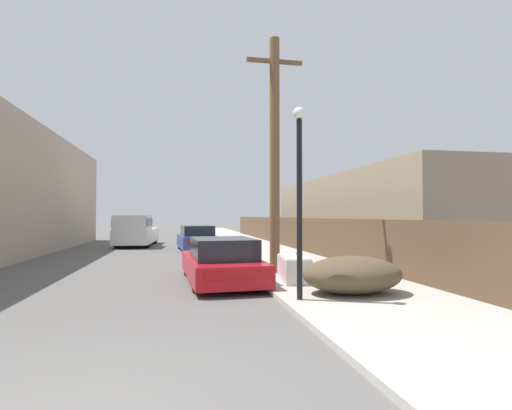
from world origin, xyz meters
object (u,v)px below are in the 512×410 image
Objects in this scene: parked_sports_car_red at (221,262)px; car_parked_mid at (197,239)px; street_lamp at (299,186)px; pickup_truck at (136,231)px; discarded_fridge at (294,268)px; brush_pile at (352,275)px; utility_pole at (275,151)px.

parked_sports_car_red is 10.83m from car_parked_mid.
street_lamp reaches higher than car_parked_mid.
parked_sports_car_red is 1.14× the size of car_parked_mid.
street_lamp reaches higher than pickup_truck.
car_parked_mid reaches higher than discarded_fridge.
car_parked_mid is at bearing 139.75° from pickup_truck.
discarded_fridge is 2.12m from brush_pile.
utility_pole reaches higher than car_parked_mid.
car_parked_mid is at bearing 96.34° from street_lamp.
brush_pile reaches higher than discarded_fridge.
parked_sports_car_red is at bearing 134.38° from brush_pile.
pickup_truck reaches higher than discarded_fridge.
pickup_truck is at bearing 131.33° from car_parked_mid.
street_lamp is (1.56, -14.04, 1.91)m from car_parked_mid.
parked_sports_car_red is at bearing 108.56° from pickup_truck.
pickup_truck is (-3.60, 3.46, 0.32)m from car_parked_mid.
parked_sports_car_red is 0.65× the size of utility_pole.
utility_pole reaches higher than discarded_fridge.
utility_pole reaches higher than parked_sports_car_red.
car_parked_mid is 5.01m from pickup_truck.
car_parked_mid is 10.71m from utility_pole.
car_parked_mid is at bearing 102.23° from brush_pile.
car_parked_mid is 0.70× the size of pickup_truck.
car_parked_mid reaches higher than parked_sports_car_red.
brush_pile is at bearing -61.34° from discarded_fridge.
discarded_fridge is at bearing -85.73° from utility_pole.
utility_pole reaches higher than brush_pile.
utility_pole reaches higher than street_lamp.
street_lamp is at bearing 110.00° from pickup_truck.
parked_sports_car_red is 3.89m from utility_pole.
parked_sports_car_red is at bearing 161.87° from discarded_fridge.
car_parked_mid is (-0.22, 10.83, 0.06)m from parked_sports_car_red.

